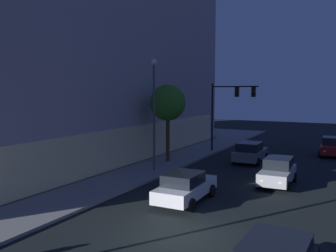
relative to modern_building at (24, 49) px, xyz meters
name	(u,v)px	position (x,y,z in m)	size (l,w,h in m)	color
ground_plane	(180,237)	(-12.11, -22.62, -9.90)	(120.00, 120.00, 0.00)	black
modern_building	(24,49)	(0.00, 0.00, 0.00)	(35.08, 26.53, 19.93)	#4C4C51
traffic_light_far_corner	(229,103)	(7.87, -17.97, -5.10)	(0.60, 4.60, 6.48)	black
street_lamp_sidewalk	(154,101)	(-2.35, -15.80, -4.72)	(0.44, 0.44, 8.01)	#4B4B4B
sidewalk_tree	(168,103)	(1.17, -15.05, -4.99)	(2.93, 2.93, 6.27)	#4E361E
car_white	(185,187)	(-7.76, -20.84, -9.07)	(4.74, 2.14, 1.62)	silver
car_silver	(278,171)	(-1.80, -24.45, -9.05)	(4.30, 2.04, 1.69)	#B7BABF
car_grey	(250,152)	(4.53, -21.00, -9.04)	(4.46, 2.18, 1.70)	slate
car_red	(333,147)	(11.09, -26.84, -9.05)	(4.30, 2.31, 1.70)	maroon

